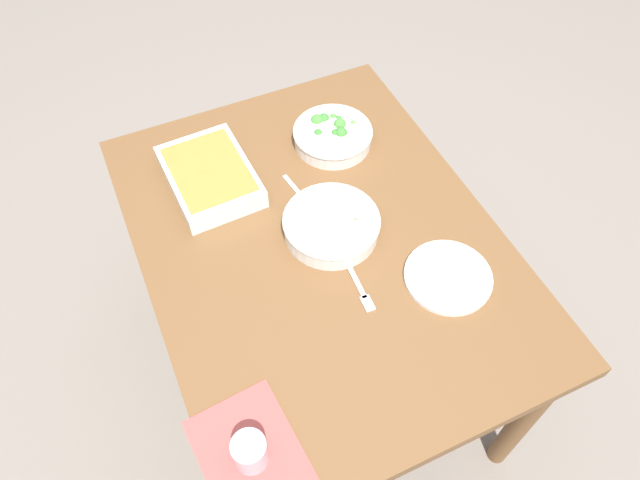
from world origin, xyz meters
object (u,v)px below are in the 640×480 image
broccoli_bowl (333,135)px  side_plate (448,277)px  baking_dish (210,176)px  stew_bowl (331,225)px  spoon_by_stew (306,201)px  fork_on_table (359,286)px  drink_cup (250,453)px

broccoli_bowl → side_plate: size_ratio=1.06×
baking_dish → side_plate: bearing=-141.2°
stew_bowl → baking_dish: baking_dish is taller
spoon_by_stew → fork_on_table: bearing=-178.2°
broccoli_bowl → spoon_by_stew: broccoli_bowl is taller
stew_bowl → baking_dish: (0.29, 0.23, 0.00)m
baking_dish → fork_on_table: bearing=-154.8°
baking_dish → fork_on_table: baking_dish is taller
stew_bowl → fork_on_table: stew_bowl is taller
baking_dish → drink_cup: 0.77m
fork_on_table → spoon_by_stew: bearing=1.8°
drink_cup → fork_on_table: size_ratio=0.48×
baking_dish → spoon_by_stew: (-0.17, -0.21, -0.03)m
drink_cup → spoon_by_stew: drink_cup is taller
broccoli_bowl → spoon_by_stew: size_ratio=1.33×
stew_bowl → broccoli_bowl: bearing=-25.7°
broccoli_bowl → spoon_by_stew: (-0.18, 0.16, -0.03)m
stew_bowl → spoon_by_stew: bearing=9.1°
side_plate → spoon_by_stew: bearing=30.8°
broccoli_bowl → baking_dish: bearing=91.3°
stew_bowl → drink_cup: size_ratio=3.00×
stew_bowl → fork_on_table: bearing=176.9°
side_plate → spoon_by_stew: (0.37, 0.22, -0.00)m
side_plate → spoon_by_stew: 0.43m
spoon_by_stew → stew_bowl: bearing=-170.9°
baking_dish → drink_cup: size_ratio=3.64×
side_plate → fork_on_table: bearing=72.1°
drink_cup → spoon_by_stew: (0.58, -0.38, -0.03)m
stew_bowl → baking_dish: 0.37m
spoon_by_stew → fork_on_table: (-0.30, -0.01, -0.00)m
drink_cup → side_plate: (0.21, -0.60, -0.03)m
fork_on_table → side_plate: bearing=-107.9°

